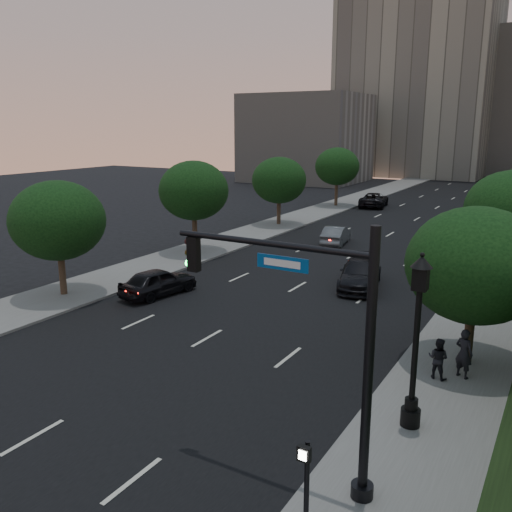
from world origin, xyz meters
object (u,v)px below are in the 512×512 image
Objects in this scene: sedan_mid_left at (336,235)px; pedestrian_b at (438,358)px; sedan_near_right at (360,274)px; sedan_near_left at (158,282)px; sedan_far_left at (374,200)px; pedestrian_a at (464,353)px; traffic_signal_mast at (325,356)px; pedestrian_c at (459,292)px; sedan_far_right at (471,228)px; street_lamp at (415,350)px.

pedestrian_b is at bearing 111.43° from sedan_mid_left.
sedan_mid_left is at bearing 103.91° from sedan_near_right.
sedan_near_left is 38.16m from sedan_far_left.
sedan_far_left is 43.86m from pedestrian_a.
sedan_near_left is at bearing 0.04° from pedestrian_b.
pedestrian_a is 0.97m from pedestrian_b.
traffic_signal_mast is at bearing 98.97° from pedestrian_a.
sedan_far_left reaches higher than sedan_mid_left.
traffic_signal_mast is 18.00m from sedan_near_left.
sedan_mid_left is 2.40× the size of pedestrian_a.
pedestrian_a is (7.31, -9.43, 0.28)m from sedan_near_right.
sedan_near_right is (-5.31, 17.60, -2.88)m from traffic_signal_mast.
traffic_signal_mast is 29.94m from sedan_mid_left.
pedestrian_c is (-1.64, 8.12, -0.13)m from pedestrian_a.
pedestrian_a is at bearing -93.84° from sedan_far_right.
street_lamp is 3.50× the size of pedestrian_c.
pedestrian_a is 1.21× the size of pedestrian_b.
street_lamp reaches higher than sedan_near_right.
sedan_mid_left is 11.58m from sedan_near_right.
sedan_near_left is 0.77× the size of sedan_far_left.
sedan_near_left is 2.82× the size of pedestrian_c.
sedan_far_right is (-3.52, 31.99, -1.86)m from street_lamp.
traffic_signal_mast is 18.60m from sedan_near_right.
sedan_mid_left is 21.30m from sedan_far_left.
pedestrian_b is (-0.78, -0.55, -0.16)m from pedestrian_a.
pedestrian_b is (16.07, -41.04, 0.10)m from sedan_far_left.
pedestrian_c is (11.30, -11.44, 0.22)m from sedan_mid_left.
sedan_far_right is 28.50m from pedestrian_b.
pedestrian_c is (5.68, -1.32, 0.16)m from sedan_near_right.
street_lamp is at bearing 77.69° from pedestrian_c.
sedan_near_right reaches higher than sedan_mid_left.
sedan_far_left is at bearing -81.16° from pedestrian_c.
street_lamp is 3.03× the size of pedestrian_a.
sedan_far_left is (-14.84, 48.65, -2.85)m from traffic_signal_mast.
sedan_near_left is at bearing 5.15° from pedestrian_c.
sedan_mid_left is 0.81× the size of sedan_near_right.
pedestrian_c is at bearing -28.19° from sedan_near_right.
street_lamp is 12.51m from pedestrian_c.
street_lamp reaches higher than sedan_mid_left.
pedestrian_c is (2.65, -19.62, 0.18)m from sedan_far_right.
sedan_near_right is at bearing -131.73° from sedan_near_left.
pedestrian_a is at bearing -67.36° from sedan_near_right.
sedan_near_right is 1.21× the size of sedan_far_right.
pedestrian_a reaches higher than sedan_far_left.
pedestrian_a is at bearing -134.54° from pedestrian_b.
traffic_signal_mast reaches higher than pedestrian_a.
traffic_signal_mast is at bearing -88.37° from sedan_near_right.
street_lamp is 17.01m from sedan_near_left.
sedan_near_left reaches higher than sedan_far_right.
sedan_far_left is 32.49m from sedan_near_right.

